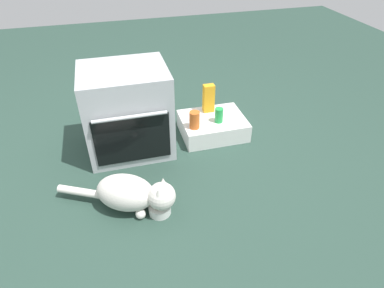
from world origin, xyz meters
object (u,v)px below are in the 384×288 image
(cat, at_px, (132,193))
(oven, at_px, (127,111))
(pantry_cabinet, at_px, (213,126))
(sauce_jar, at_px, (194,120))
(food_bowl, at_px, (160,209))
(juice_carton, at_px, (209,98))
(soda_can, at_px, (219,115))

(cat, bearing_deg, oven, 111.70)
(pantry_cabinet, distance_m, sauce_jar, 0.25)
(oven, xyz_separation_m, cat, (-0.06, -0.67, -0.20))
(pantry_cabinet, bearing_deg, sauce_jar, -152.47)
(oven, xyz_separation_m, pantry_cabinet, (0.68, 0.02, -0.25))
(pantry_cabinet, height_order, food_bowl, pantry_cabinet)
(pantry_cabinet, height_order, juice_carton, juice_carton)
(pantry_cabinet, xyz_separation_m, soda_can, (0.03, -0.06, 0.13))
(cat, height_order, juice_carton, juice_carton)
(food_bowl, xyz_separation_m, juice_carton, (0.59, 0.88, 0.23))
(soda_can, bearing_deg, juice_carton, 99.32)
(oven, xyz_separation_m, juice_carton, (0.68, 0.14, -0.06))
(soda_can, bearing_deg, pantry_cabinet, 114.00)
(pantry_cabinet, height_order, cat, cat)
(pantry_cabinet, relative_size, juice_carton, 2.17)
(cat, distance_m, soda_can, 0.99)
(cat, distance_m, juice_carton, 1.10)
(soda_can, xyz_separation_m, juice_carton, (-0.03, 0.18, 0.06))
(oven, height_order, cat, oven)
(soda_can, relative_size, juice_carton, 0.50)
(soda_can, distance_m, juice_carton, 0.20)
(oven, xyz_separation_m, sauce_jar, (0.50, -0.08, -0.11))
(oven, bearing_deg, food_bowl, -83.30)
(oven, relative_size, pantry_cabinet, 1.27)
(cat, height_order, sauce_jar, sauce_jar)
(soda_can, relative_size, sauce_jar, 0.86)
(cat, height_order, soda_can, soda_can)
(pantry_cabinet, xyz_separation_m, juice_carton, (-0.00, 0.12, 0.19))
(pantry_cabinet, bearing_deg, soda_can, -66.00)
(oven, distance_m, pantry_cabinet, 0.73)
(oven, relative_size, food_bowl, 4.75)
(food_bowl, distance_m, cat, 0.20)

